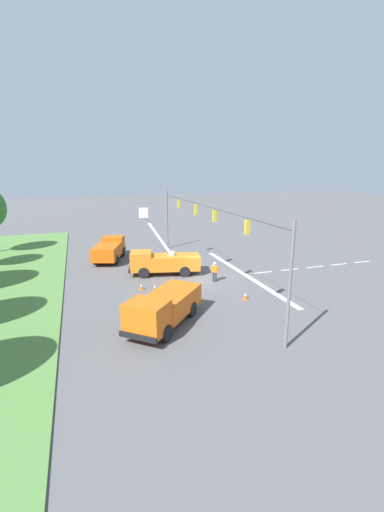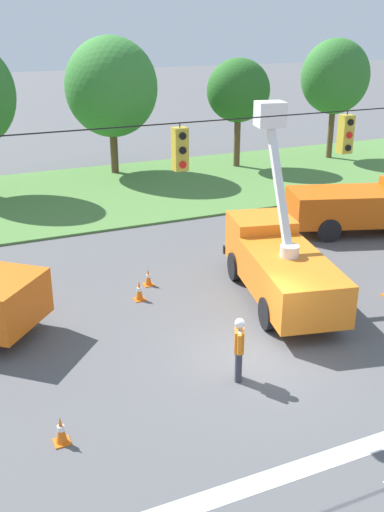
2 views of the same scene
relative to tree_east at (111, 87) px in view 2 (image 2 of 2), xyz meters
The scene contains 12 objects.
ground_plane 22.69m from the tree_east, 97.04° to the right, with size 200.00×200.00×0.00m, color #565659.
grass_verge 6.94m from the tree_east, 124.50° to the right, with size 56.00×12.00×0.10m, color #517F3D.
signal_gantry 22.12m from the tree_east, 97.10° to the right, with size 26.20×0.33×7.20m.
tree_east is the anchor object (origin of this frame).
tree_far_east 7.64m from the tree_east, 11.30° to the right, with size 3.92×3.44×6.60m.
tree_east_end 14.40m from the tree_east, ahead, with size 4.58×3.89×7.64m.
utility_truck_bucket_lift 19.14m from the tree_east, 90.60° to the right, with size 3.61×6.90×6.24m.
utility_truck_support_far 16.46m from the tree_east, 65.15° to the right, with size 6.64×4.25×2.22m.
road_worker 23.24m from the tree_east, 99.39° to the right, with size 0.40×0.59×1.77m.
traffic_cone_foreground_left 18.25m from the tree_east, 104.74° to the right, with size 0.36×0.36×0.68m.
traffic_cone_mid_left 17.18m from the tree_east, 103.32° to the right, with size 0.36×0.36×0.62m.
traffic_cone_mid_right 25.14m from the tree_east, 110.08° to the right, with size 0.36×0.36×0.68m.
Camera 2 is at (-7.55, -12.26, 8.74)m, focal length 42.00 mm.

